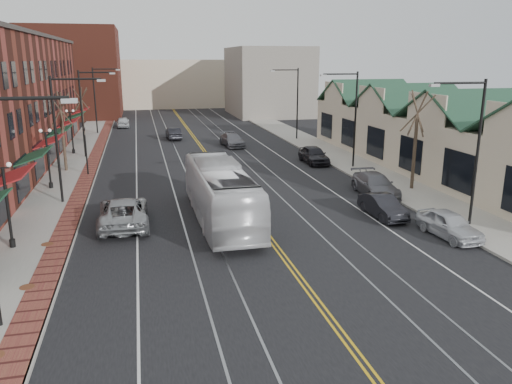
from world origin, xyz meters
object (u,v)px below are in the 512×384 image
parked_suv (124,212)px  parked_car_c (375,185)px  transit_bus (221,193)px  parked_car_a (449,224)px  parked_car_b (383,206)px  parked_car_d (314,155)px

parked_suv → parked_car_c: 17.03m
transit_bus → parked_car_a: bearing=153.5°
parked_car_c → parked_suv: bearing=-167.1°
transit_bus → parked_car_c: bearing=-165.1°
parked_car_b → parked_car_c: parked_car_c is taller
transit_bus → parked_car_a: size_ratio=2.89×
parked_suv → parked_car_b: size_ratio=1.45×
parked_suv → parked_car_c: parked_suv is taller
parked_suv → parked_car_d: parked_suv is taller
parked_car_c → parked_car_d: parked_car_d is taller
parked_car_a → transit_bus: bearing=149.3°
parked_car_d → parked_car_a: bearing=-88.2°
transit_bus → parked_suv: transit_bus is taller
parked_car_b → parked_car_c: (1.80, 4.64, 0.08)m
parked_car_b → parked_car_d: (1.35, 15.97, 0.12)m
parked_car_a → parked_car_d: bearing=86.6°
parked_car_a → parked_car_b: parked_car_a is taller
parked_car_b → parked_suv: bearing=172.0°
parked_car_a → parked_suv: bearing=156.2°
parked_suv → parked_car_c: size_ratio=1.14×
parked_suv → parked_car_d: size_ratio=1.27×
transit_bus → parked_car_d: size_ratio=2.59×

